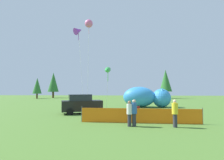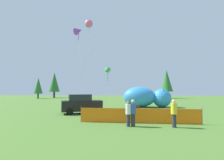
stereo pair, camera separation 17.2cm
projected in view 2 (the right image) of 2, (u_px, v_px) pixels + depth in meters
name	position (u px, v px, depth m)	size (l,w,h in m)	color
ground_plane	(121.00, 115.00, 17.64)	(120.00, 120.00, 0.00)	#4C752D
parked_car	(81.00, 104.00, 18.63)	(4.55, 3.18, 2.04)	black
folding_chair	(137.00, 110.00, 17.18)	(0.67, 0.67, 0.92)	maroon
inflatable_cat	(146.00, 98.00, 25.36)	(6.87, 2.99, 2.96)	#338CD8
safety_fence	(139.00, 116.00, 13.24)	(9.13, 0.32, 1.22)	orange
spectator_in_blue_shirt	(128.00, 112.00, 12.07)	(0.38, 0.38, 1.76)	#2D2D38
spectator_in_grey_shirt	(174.00, 112.00, 11.77)	(0.41, 0.41, 1.86)	#2D2D38
spectator_in_white_shirt	(133.00, 112.00, 12.10)	(0.40, 0.40, 1.85)	#2D2D38
kite_purple_delta	(79.00, 31.00, 23.29)	(2.24, 3.26, 11.06)	silver
kite_green_fish	(108.00, 70.00, 19.83)	(0.74, 3.05, 5.41)	silver
kite_pink_octopus	(89.00, 24.00, 21.99)	(1.00, 1.32, 11.37)	silver
horizon_tree_east	(38.00, 86.00, 50.30)	(2.49, 2.49, 5.95)	brown
horizon_tree_west	(167.00, 81.00, 51.81)	(3.56, 3.56, 8.50)	brown
horizon_tree_mid	(54.00, 82.00, 54.76)	(3.32, 3.32, 7.92)	brown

